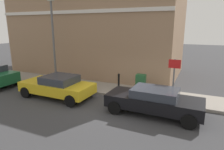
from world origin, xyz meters
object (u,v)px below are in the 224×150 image
at_px(lamppost, 53,37).
at_px(car_yellow, 58,86).
at_px(street_sign, 174,74).
at_px(car_black, 154,100).
at_px(utility_cabinet, 141,84).
at_px(bollard_near_cabinet, 119,81).

bearing_deg(lamppost, car_yellow, -138.29).
distance_m(street_sign, lamppost, 8.41).
xyz_separation_m(car_black, lamppost, (2.22, 7.60, 2.62)).
xyz_separation_m(car_yellow, lamppost, (2.22, 1.98, 2.62)).
height_order(car_yellow, utility_cabinet, same).
height_order(car_yellow, street_sign, street_sign).
bearing_deg(car_yellow, car_black, -179.22).
bearing_deg(bollard_near_cabinet, street_sign, -103.27).
bearing_deg(lamppost, car_black, -106.29).
distance_m(car_yellow, bollard_near_cabinet, 3.71).
xyz_separation_m(car_yellow, utility_cabinet, (2.27, -4.31, -0.00)).
distance_m(car_black, street_sign, 1.95).
distance_m(utility_cabinet, lamppost, 6.82).
distance_m(car_black, bollard_near_cabinet, 3.64).
bearing_deg(bollard_near_cabinet, lamppost, 91.77).
bearing_deg(lamppost, bollard_near_cabinet, -88.23).
bearing_deg(utility_cabinet, lamppost, 90.45).
xyz_separation_m(bollard_near_cabinet, street_sign, (-0.80, -3.38, 0.96)).
distance_m(bollard_near_cabinet, lamppost, 5.49).
relative_size(car_black, car_yellow, 1.02).
bearing_deg(car_yellow, street_sign, -165.11).
xyz_separation_m(car_black, bollard_near_cabinet, (2.37, 2.76, 0.02)).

